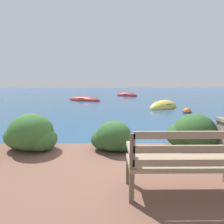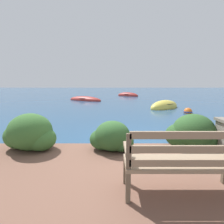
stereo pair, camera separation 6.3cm
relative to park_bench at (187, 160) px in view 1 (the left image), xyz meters
The scene contains 9 objects.
ground_plane 2.07m from the park_bench, 96.79° to the left, with size 80.00×80.00×0.00m.
park_bench is the anchor object (origin of this frame).
hedge_clump_far_left 3.17m from the park_bench, 150.25° to the left, with size 1.19×0.86×0.81m.
hedge_clump_left 1.80m from the park_bench, 121.76° to the left, with size 0.97×0.70×0.66m.
hedge_clump_centre 1.86m from the park_bench, 62.11° to the left, with size 1.16×0.83×0.79m.
rowboat_nearest 9.19m from the park_bench, 74.88° to the left, with size 2.51×2.27×0.89m.
rowboat_mid 13.69m from the park_bench, 104.06° to the left, with size 3.34×2.41×0.64m.
rowboat_far 17.81m from the park_bench, 87.17° to the left, with size 2.64×2.25×0.73m.
mooring_buoy 7.83m from the park_bench, 66.10° to the left, with size 0.48×0.48×0.43m.
Camera 1 is at (-0.77, -4.06, 1.73)m, focal length 28.00 mm.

